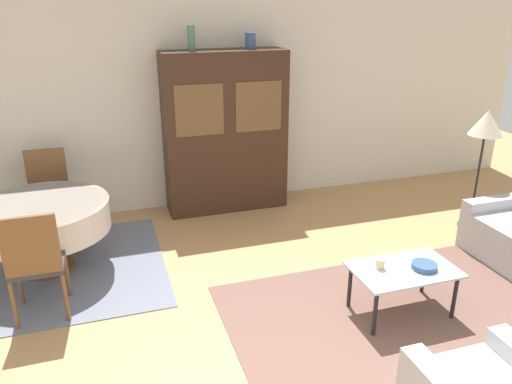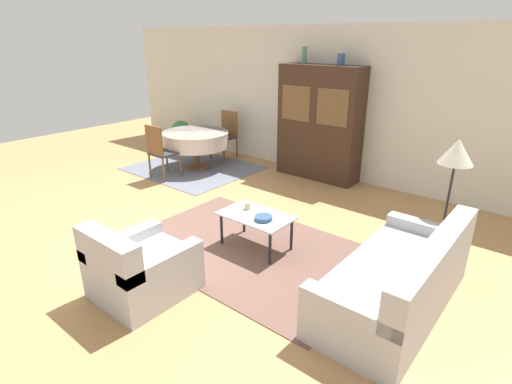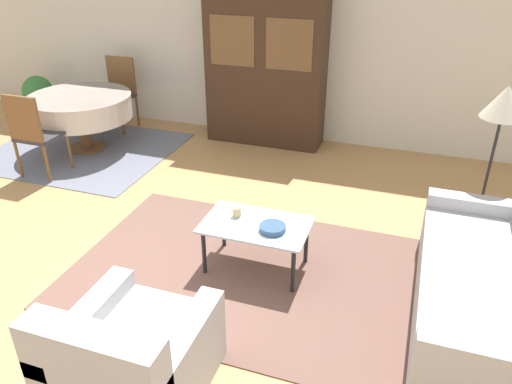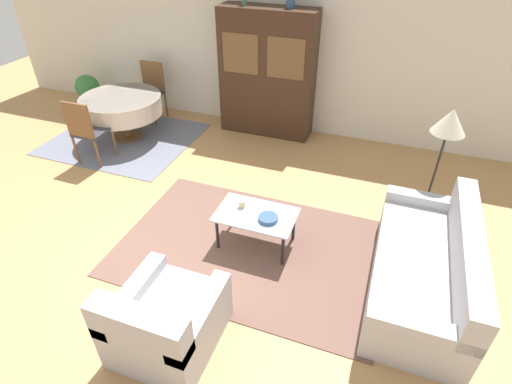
% 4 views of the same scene
% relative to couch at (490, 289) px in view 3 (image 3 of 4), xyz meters
% --- Properties ---
extents(ground_plane, '(14.00, 14.00, 0.00)m').
position_rel_couch_xyz_m(ground_plane, '(-3.09, -0.44, -0.30)').
color(ground_plane, tan).
extents(wall_back, '(10.00, 0.06, 2.70)m').
position_rel_couch_xyz_m(wall_back, '(-3.09, 3.19, 1.05)').
color(wall_back, beige).
rests_on(wall_back, ground_plane).
extents(area_rug, '(3.02, 2.02, 0.01)m').
position_rel_couch_xyz_m(area_rug, '(-1.86, -0.03, -0.29)').
color(area_rug, brown).
rests_on(area_rug, ground_plane).
extents(dining_rug, '(2.33, 2.01, 0.01)m').
position_rel_couch_xyz_m(dining_rug, '(-4.86, 1.76, -0.29)').
color(dining_rug, slate).
rests_on(dining_rug, ground_plane).
extents(couch, '(0.89, 2.00, 0.83)m').
position_rel_couch_xyz_m(couch, '(0.00, 0.00, 0.00)').
color(couch, '#B2B2B7').
rests_on(couch, ground_plane).
extents(armchair, '(0.83, 0.91, 0.80)m').
position_rel_couch_xyz_m(armchair, '(-2.12, -1.45, 0.00)').
color(armchair, '#B2B2B7').
rests_on(armchair, ground_plane).
extents(coffee_table, '(0.90, 0.56, 0.44)m').
position_rel_couch_xyz_m(coffee_table, '(-1.83, 0.06, 0.10)').
color(coffee_table, black).
rests_on(coffee_table, area_rug).
extents(display_cabinet, '(1.54, 0.48, 2.04)m').
position_rel_couch_xyz_m(display_cabinet, '(-2.67, 2.90, 0.72)').
color(display_cabinet, '#382316').
rests_on(display_cabinet, ground_plane).
extents(dining_table, '(1.31, 1.31, 0.73)m').
position_rel_couch_xyz_m(dining_table, '(-4.84, 1.83, 0.29)').
color(dining_table, brown).
rests_on(dining_table, dining_rug).
extents(dining_chair_near, '(0.44, 0.44, 1.01)m').
position_rel_couch_xyz_m(dining_chair_near, '(-4.84, 0.95, 0.28)').
color(dining_chair_near, brown).
rests_on(dining_chair_near, dining_rug).
extents(dining_chair_far, '(0.44, 0.44, 1.01)m').
position_rel_couch_xyz_m(dining_chair_far, '(-4.84, 2.71, 0.28)').
color(dining_chair_far, brown).
rests_on(dining_chair_far, dining_rug).
extents(floor_lamp, '(0.38, 0.38, 1.44)m').
position_rel_couch_xyz_m(floor_lamp, '(0.00, 1.37, 0.93)').
color(floor_lamp, black).
rests_on(floor_lamp, ground_plane).
extents(cup, '(0.08, 0.08, 0.09)m').
position_rel_couch_xyz_m(cup, '(-2.03, 0.13, 0.20)').
color(cup, tan).
rests_on(cup, coffee_table).
extents(bowl, '(0.22, 0.22, 0.05)m').
position_rel_couch_xyz_m(bowl, '(-1.67, 0.01, 0.18)').
color(bowl, '#33517A').
rests_on(bowl, coffee_table).
extents(potted_plant, '(0.45, 0.45, 0.66)m').
position_rel_couch_xyz_m(potted_plant, '(-6.24, 2.64, 0.09)').
color(potted_plant, '#93664C').
rests_on(potted_plant, ground_plane).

